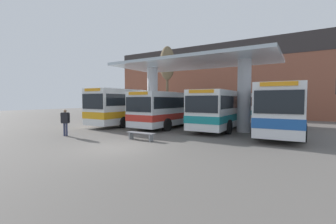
# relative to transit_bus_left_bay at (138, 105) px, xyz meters

# --- Properties ---
(ground_plane) EXTENTS (100.00, 100.00, 0.00)m
(ground_plane) POSITION_rel_transit_bus_left_bay_xyz_m (6.59, -9.98, -1.89)
(ground_plane) COLOR #605B56
(townhouse_backdrop) EXTENTS (40.00, 0.58, 10.47)m
(townhouse_backdrop) POSITION_rel_transit_bus_left_bay_xyz_m (6.59, 13.02, 4.19)
(townhouse_backdrop) COLOR brown
(townhouse_backdrop) RESTS_ON ground_plane
(station_canopy) EXTENTS (13.46, 6.57, 5.71)m
(station_canopy) POSITION_rel_transit_bus_left_bay_xyz_m (6.59, -0.81, 2.74)
(station_canopy) COLOR silver
(station_canopy) RESTS_ON ground_plane
(transit_bus_left_bay) EXTENTS (2.90, 12.02, 3.41)m
(transit_bus_left_bay) POSITION_rel_transit_bus_left_bay_xyz_m (0.00, 0.00, 0.00)
(transit_bus_left_bay) COLOR white
(transit_bus_left_bay) RESTS_ON ground_plane
(transit_bus_center_bay) EXTENTS (3.04, 10.28, 3.07)m
(transit_bus_center_bay) POSITION_rel_transit_bus_left_bay_xyz_m (4.42, -0.30, -0.17)
(transit_bus_center_bay) COLOR silver
(transit_bus_center_bay) RESTS_ON ground_plane
(transit_bus_right_bay) EXTENTS (2.85, 11.46, 3.15)m
(transit_bus_right_bay) POSITION_rel_transit_bus_left_bay_xyz_m (8.88, 1.06, -0.13)
(transit_bus_right_bay) COLOR white
(transit_bus_right_bay) RESTS_ON ground_plane
(transit_bus_far_right_bay) EXTENTS (3.08, 11.63, 3.41)m
(transit_bus_far_right_bay) POSITION_rel_transit_bus_left_bay_xyz_m (13.38, 0.22, 0.01)
(transit_bus_far_right_bay) COLOR silver
(transit_bus_far_right_bay) RESTS_ON ground_plane
(waiting_bench_near_pillar) EXTENTS (1.92, 0.44, 0.46)m
(waiting_bench_near_pillar) POSITION_rel_transit_bus_left_bay_xyz_m (6.26, -7.59, -1.54)
(waiting_bench_near_pillar) COLOR gray
(waiting_bench_near_pillar) RESTS_ON ground_plane
(pedestrian_waiting) EXTENTS (0.64, 0.43, 1.80)m
(pedestrian_waiting) POSITION_rel_transit_bus_left_bay_xyz_m (0.93, -9.02, -0.80)
(pedestrian_waiting) COLOR #333856
(pedestrian_waiting) RESTS_ON ground_plane
(poplar_tree_behind_left) EXTENTS (2.01, 2.01, 9.54)m
(poplar_tree_behind_left) POSITION_rel_transit_bus_left_bay_xyz_m (-0.97, 7.33, 5.29)
(poplar_tree_behind_left) COLOR brown
(poplar_tree_behind_left) RESTS_ON ground_plane
(parked_car_street) EXTENTS (4.35, 2.21, 1.98)m
(parked_car_street) POSITION_rel_transit_bus_left_bay_xyz_m (2.78, 10.26, -0.92)
(parked_car_street) COLOR black
(parked_car_street) RESTS_ON ground_plane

